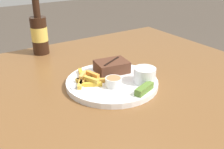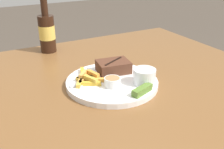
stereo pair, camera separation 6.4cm
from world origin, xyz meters
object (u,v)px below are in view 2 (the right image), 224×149
Objects in this scene: steak_portion at (113,67)px; dipping_sauce_cup at (112,82)px; coleslaw_cup at (144,75)px; knife_utensil at (109,75)px; dinner_plate at (112,83)px; pickle_spear at (142,90)px; beer_bottle at (47,31)px; fork_utensil at (89,84)px.

steak_portion is 2.31× the size of dipping_sauce_cup.
dipping_sauce_cup is at bearing 162.58° from coleslaw_cup.
dipping_sauce_cup is 0.31× the size of knife_utensil.
coleslaw_cup is at bearing -41.27° from dinner_plate.
dinner_plate is 0.13m from pickle_spear.
coleslaw_cup is 0.13m from knife_utensil.
dinner_plate is at bearing 138.73° from coleslaw_cup.
pickle_spear reaches higher than dinner_plate.
beer_bottle is (-0.13, 0.36, 0.05)m from steak_portion.
dipping_sauce_cup is at bearing -32.12° from fork_utensil.
fork_utensil is (-0.08, 0.01, 0.01)m from dinner_plate.
coleslaw_cup reaches higher than fork_utensil.
knife_utensil is 0.66× the size of beer_bottle.
dinner_plate is 0.08m from fork_utensil.
dinner_plate is at bearing -122.27° from steak_portion.
fork_utensil is at bearing 132.00° from pickle_spear.
coleslaw_cup is at bearing -142.21° from knife_utensil.
steak_portion is 1.69× the size of coleslaw_cup.
pickle_spear is 0.16m from knife_utensil.
pickle_spear is at bearing -41.51° from fork_utensil.
dipping_sauce_cup is (-0.02, -0.04, 0.02)m from dinner_plate.
beer_bottle is at bearing 109.17° from coleslaw_cup.
dinner_plate is 1.18× the size of beer_bottle.
fork_utensil is 0.09m from knife_utensil.
knife_utensil is (-0.03, 0.16, -0.01)m from pickle_spear.
knife_utensil is 0.40m from beer_bottle.
dinner_plate is 0.11m from coleslaw_cup.
dipping_sauce_cup is at bearing -116.87° from dinner_plate.
beer_bottle is (-0.01, 0.41, 0.07)m from fork_utensil.
steak_portion is at bearing 28.97° from fork_utensil.
beer_bottle is (-0.10, 0.38, 0.07)m from knife_utensil.
knife_utensil is (-0.03, -0.02, -0.02)m from steak_portion.
beer_bottle reaches higher than fork_utensil.
knife_utensil is (0.03, 0.07, -0.01)m from dipping_sauce_cup.
coleslaw_cup is 0.52× the size of fork_utensil.
dinner_plate is 0.07m from steak_portion.
dinner_plate is at bearing -77.73° from beer_bottle.
coleslaw_cup is 0.28× the size of beer_bottle.
knife_utensil reaches higher than dinner_plate.
dinner_plate is 0.04m from knife_utensil.
beer_bottle reaches higher than pickle_spear.
dinner_plate is at bearing 63.13° from dipping_sauce_cup.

